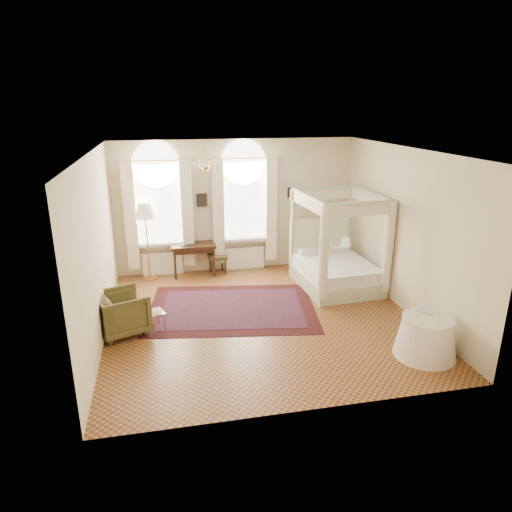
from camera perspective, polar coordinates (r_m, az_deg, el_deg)
The scene contains 18 objects.
ground at distance 9.30m, azimuth 0.63°, elevation -7.69°, with size 6.00×6.00×0.00m, color brown.
room_walls at distance 8.61m, azimuth 0.68°, elevation 4.21°, with size 6.00×6.00×6.00m.
window_left at distance 11.33m, azimuth -11.99°, elevation 4.75°, with size 1.62×0.27×3.29m.
window_right at distance 11.50m, azimuth -1.45°, elevation 5.36°, with size 1.62×0.27×3.29m.
chandelier at distance 9.46m, azimuth -6.33°, elevation 11.13°, with size 0.51×0.45×0.50m.
wall_pictures at distance 11.49m, azimuth -2.11°, elevation 7.40°, with size 2.54×0.03×0.39m.
canopy_bed at distance 10.80m, azimuth 9.99°, elevation -1.26°, with size 1.81×2.16×2.22m.
nightstand at distance 11.80m, azimuth 10.38°, elevation -0.76°, with size 0.38×0.34×0.54m, color #3A1E0F.
nightstand_lamp at distance 11.59m, azimuth 11.12°, elevation 1.67°, with size 0.28×0.28×0.41m.
writing_desk at distance 11.39m, azimuth -7.79°, elevation 0.91°, with size 1.09×0.58×0.81m.
laptop at distance 11.30m, azimuth -8.70°, elevation 1.41°, with size 0.32×0.21×0.03m, color black.
stool at distance 11.53m, azimuth -4.83°, elevation -0.27°, with size 0.48×0.48×0.48m.
armchair at distance 8.93m, azimuth -16.41°, elevation -6.79°, with size 0.87×0.89×0.81m, color #48401F.
coffee_table at distance 8.88m, azimuth -13.20°, elevation -7.17°, with size 0.63×0.53×0.37m.
floor_lamp at distance 11.07m, azimuth -13.69°, elevation 5.06°, with size 0.49×0.49×1.91m.
oriental_rug at distance 9.70m, azimuth -3.01°, elevation -6.52°, with size 3.82×3.00×0.01m.
side_table at distance 8.37m, azimuth 20.47°, elevation -9.46°, with size 1.04×1.04×0.71m.
book at distance 8.33m, azimuth 20.20°, elevation -6.71°, with size 0.19×0.26×0.02m, color black.
Camera 1 is at (-1.80, -8.14, 4.11)m, focal length 32.00 mm.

